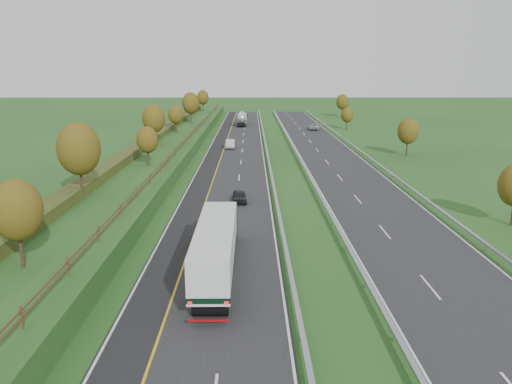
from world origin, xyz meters
TOP-DOWN VIEW (x-y plane):
  - ground at (8.00, 55.00)m, footprint 400.00×400.00m
  - near_carriageway at (0.00, 60.00)m, footprint 10.50×200.00m
  - far_carriageway at (16.50, 60.00)m, footprint 10.50×200.00m
  - hard_shoulder at (-3.75, 60.00)m, footprint 3.00×200.00m
  - lane_markings at (6.40, 59.88)m, footprint 26.75×200.00m
  - embankment_left at (-13.00, 60.00)m, footprint 12.00×200.00m
  - hedge_left at (-15.00, 60.00)m, footprint 2.20×180.00m
  - fence_left at (-8.50, 59.59)m, footprint 0.12×189.06m
  - median_barrier_near at (5.70, 60.00)m, footprint 0.32×200.00m
  - median_barrier_far at (10.80, 60.00)m, footprint 0.32×200.00m
  - outer_barrier_far at (22.30, 60.00)m, footprint 0.32×200.00m
  - trees_left at (-12.64, 56.63)m, footprint 6.64×164.30m
  - trees_far at (29.80, 89.21)m, footprint 8.45×118.60m
  - box_lorry at (0.45, 13.26)m, footprint 2.58×16.28m
  - road_tanker at (0.42, 114.60)m, footprint 2.40×11.22m
  - car_dark_near at (1.60, 33.95)m, footprint 1.78×3.93m
  - car_silver_mid at (-1.10, 74.17)m, footprint 1.80×4.90m
  - car_small_far at (0.60, 140.46)m, footprint 2.46×5.07m
  - car_oncoming at (18.55, 104.06)m, footprint 2.85×5.52m

SIDE VIEW (x-z plane):
  - ground at x=8.00m, z-range 0.00..0.00m
  - near_carriageway at x=0.00m, z-range 0.00..0.04m
  - far_carriageway at x=16.50m, z-range 0.00..0.04m
  - hard_shoulder at x=-3.75m, z-range 0.00..0.04m
  - lane_markings at x=6.40m, z-range 0.04..0.05m
  - median_barrier_near at x=5.70m, z-range 0.26..0.97m
  - median_barrier_far at x=10.80m, z-range 0.26..0.97m
  - outer_barrier_far at x=22.30m, z-range 0.26..0.97m
  - car_dark_near at x=1.60m, z-range 0.04..1.35m
  - car_small_far at x=0.60m, z-range 0.04..1.46m
  - car_oncoming at x=18.55m, z-range 0.04..1.53m
  - car_silver_mid at x=-1.10m, z-range 0.04..1.64m
  - embankment_left at x=-13.00m, z-range 0.00..2.00m
  - road_tanker at x=0.42m, z-range 0.13..3.59m
  - box_lorry at x=0.45m, z-range 0.30..4.36m
  - hedge_left at x=-15.00m, z-range 2.00..3.10m
  - fence_left at x=-8.50m, z-range 2.13..3.33m
  - trees_far at x=29.80m, z-range 0.69..7.81m
  - trees_left at x=-12.64m, z-range 2.53..10.20m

